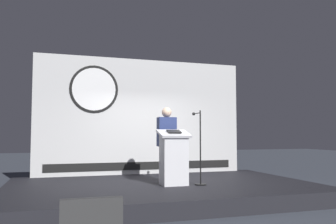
% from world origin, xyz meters
% --- Properties ---
extents(ground_plane, '(40.00, 40.00, 0.00)m').
position_xyz_m(ground_plane, '(0.00, 0.00, 0.00)').
color(ground_plane, '#383D47').
extents(stage_platform, '(6.40, 4.00, 0.30)m').
position_xyz_m(stage_platform, '(0.00, 0.00, 0.15)').
color(stage_platform, black).
rests_on(stage_platform, ground).
extents(banner_display, '(5.55, 0.12, 3.06)m').
position_xyz_m(banner_display, '(-0.03, 1.85, 1.83)').
color(banner_display, silver).
rests_on(banner_display, stage_platform).
extents(podium, '(0.64, 0.50, 1.15)m').
position_xyz_m(podium, '(0.16, -0.32, 0.86)').
color(podium, silver).
rests_on(podium, stage_platform).
extents(speaker_person, '(0.40, 0.26, 1.64)m').
position_xyz_m(speaker_person, '(0.15, 0.16, 1.14)').
color(speaker_person, black).
rests_on(speaker_person, stage_platform).
extents(microphone_stand, '(0.24, 0.52, 1.55)m').
position_xyz_m(microphone_stand, '(0.69, -0.42, 0.85)').
color(microphone_stand, black).
rests_on(microphone_stand, stage_platform).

